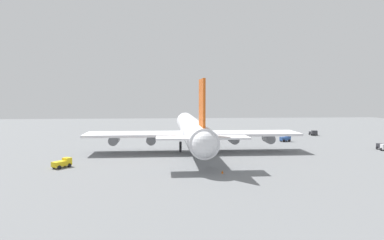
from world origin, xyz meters
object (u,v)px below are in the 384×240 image
safety_cone_tail (222,172)px  fuel_truck (313,133)px  catering_truck (62,163)px  cargo_airplane (192,130)px  safety_cone_nose (178,136)px  baggage_tug (286,138)px  pushback_tractor (383,146)px

safety_cone_tail → fuel_truck: bearing=-35.8°
fuel_truck → catering_truck: (-58.84, 84.27, 0.06)m
fuel_truck → safety_cone_tail: fuel_truck is taller
cargo_airplane → safety_cone_tail: (-32.12, -3.86, -5.84)m
fuel_truck → safety_cone_tail: size_ratio=7.00×
cargo_airplane → safety_cone_tail: bearing=-173.2°
cargo_airplane → safety_cone_nose: 33.44m
fuel_truck → safety_cone_tail: 83.49m
cargo_airplane → baggage_tug: 38.93m
safety_cone_nose → safety_cone_tail: size_ratio=1.02×
fuel_truck → pushback_tractor: size_ratio=1.01×
catering_truck → pushback_tractor: catering_truck is taller
fuel_truck → safety_cone_tail: bearing=144.2°
catering_truck → safety_cone_tail: size_ratio=7.10×
safety_cone_tail → cargo_airplane: bearing=6.8°
catering_truck → safety_cone_tail: 36.58m
pushback_tractor → safety_cone_nose: 70.63m
baggage_tug → fuel_truck: bearing=-44.2°
fuel_truck → pushback_tractor: (-40.04, -4.34, 0.11)m
catering_truck → pushback_tractor: bearing=-78.0°
safety_cone_nose → pushback_tractor: bearing=-121.8°
pushback_tractor → baggage_tug: size_ratio=1.14×
fuel_truck → pushback_tractor: bearing=-173.8°
safety_cone_tail → catering_truck: bearing=75.9°
safety_cone_nose → baggage_tug: bearing=-112.6°
pushback_tractor → safety_cone_tail: (-27.70, 53.14, -0.78)m
cargo_airplane → catering_truck: 39.56m
safety_cone_tail → baggage_tug: bearing=-32.0°
pushback_tractor → fuel_truck: bearing=6.2°
cargo_airplane → safety_cone_nose: size_ratio=108.26×
catering_truck → pushback_tractor: (18.80, -88.61, 0.05)m
catering_truck → baggage_tug: baggage_tug is taller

